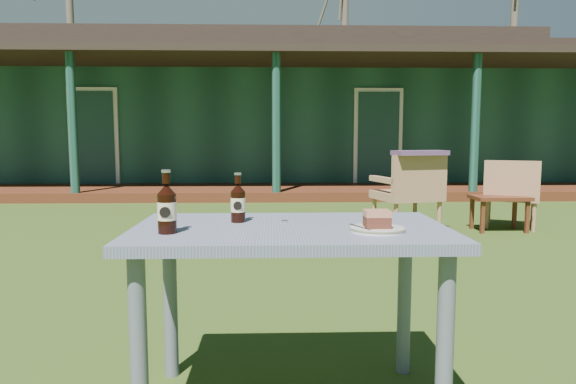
{
  "coord_description": "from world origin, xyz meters",
  "views": [
    {
      "loc": [
        -0.07,
        -3.54,
        1.06
      ],
      "look_at": [
        0.0,
        -1.3,
        0.82
      ],
      "focal_mm": 32.0,
      "sensor_mm": 36.0,
      "label": 1
    }
  ],
  "objects_px": {
    "cafe_table": "(290,252)",
    "plate": "(377,229)",
    "cola_bottle_near": "(238,202)",
    "cake_slice": "(377,219)",
    "armchair_left": "(411,189)",
    "side_table": "(500,201)",
    "cola_bottle_far": "(167,208)",
    "armchair_right": "(511,190)"
  },
  "relations": [
    {
      "from": "cafe_table",
      "to": "cake_slice",
      "type": "bearing_deg",
      "value": -19.11
    },
    {
      "from": "cake_slice",
      "to": "armchair_left",
      "type": "relative_size",
      "value": 0.11
    },
    {
      "from": "cafe_table",
      "to": "armchair_right",
      "type": "height_order",
      "value": "armchair_right"
    },
    {
      "from": "armchair_right",
      "to": "armchair_left",
      "type": "bearing_deg",
      "value": -171.0
    },
    {
      "from": "armchair_right",
      "to": "side_table",
      "type": "bearing_deg",
      "value": -139.56
    },
    {
      "from": "cafe_table",
      "to": "side_table",
      "type": "xyz_separation_m",
      "value": [
        2.49,
        3.71,
        -0.28
      ]
    },
    {
      "from": "side_table",
      "to": "plate",
      "type": "bearing_deg",
      "value": -119.68
    },
    {
      "from": "cafe_table",
      "to": "armchair_right",
      "type": "distance_m",
      "value": 4.75
    },
    {
      "from": "plate",
      "to": "cake_slice",
      "type": "relative_size",
      "value": 2.22
    },
    {
      "from": "armchair_left",
      "to": "armchair_right",
      "type": "bearing_deg",
      "value": 9.0
    },
    {
      "from": "cafe_table",
      "to": "plate",
      "type": "relative_size",
      "value": 5.88
    },
    {
      "from": "plate",
      "to": "armchair_left",
      "type": "xyz_separation_m",
      "value": [
        1.16,
        3.81,
        -0.24
      ]
    },
    {
      "from": "cafe_table",
      "to": "cola_bottle_near",
      "type": "xyz_separation_m",
      "value": [
        -0.21,
        0.1,
        0.18
      ]
    },
    {
      "from": "cake_slice",
      "to": "cola_bottle_far",
      "type": "xyz_separation_m",
      "value": [
        -0.75,
        -0.02,
        0.05
      ]
    },
    {
      "from": "plate",
      "to": "cola_bottle_far",
      "type": "relative_size",
      "value": 0.9
    },
    {
      "from": "plate",
      "to": "cola_bottle_far",
      "type": "xyz_separation_m",
      "value": [
        -0.76,
        -0.02,
        0.08
      ]
    },
    {
      "from": "armchair_left",
      "to": "plate",
      "type": "bearing_deg",
      "value": -106.94
    },
    {
      "from": "cola_bottle_far",
      "to": "plate",
      "type": "bearing_deg",
      "value": 1.42
    },
    {
      "from": "armchair_left",
      "to": "armchair_right",
      "type": "xyz_separation_m",
      "value": [
        1.23,
        0.2,
        -0.04
      ]
    },
    {
      "from": "cake_slice",
      "to": "cola_bottle_far",
      "type": "distance_m",
      "value": 0.76
    },
    {
      "from": "armchair_left",
      "to": "side_table",
      "type": "height_order",
      "value": "armchair_left"
    },
    {
      "from": "cola_bottle_near",
      "to": "armchair_right",
      "type": "height_order",
      "value": "cola_bottle_near"
    },
    {
      "from": "side_table",
      "to": "cafe_table",
      "type": "bearing_deg",
      "value": -123.86
    },
    {
      "from": "armchair_left",
      "to": "cola_bottle_far",
      "type": "bearing_deg",
      "value": -116.58
    },
    {
      "from": "plate",
      "to": "cola_bottle_far",
      "type": "height_order",
      "value": "cola_bottle_far"
    },
    {
      "from": "cafe_table",
      "to": "cola_bottle_far",
      "type": "xyz_separation_m",
      "value": [
        -0.44,
        -0.13,
        0.19
      ]
    },
    {
      "from": "plate",
      "to": "armchair_left",
      "type": "distance_m",
      "value": 3.99
    },
    {
      "from": "armchair_left",
      "to": "side_table",
      "type": "relative_size",
      "value": 1.44
    },
    {
      "from": "cafe_table",
      "to": "plate",
      "type": "distance_m",
      "value": 0.35
    },
    {
      "from": "cake_slice",
      "to": "cola_bottle_far",
      "type": "relative_size",
      "value": 0.41
    },
    {
      "from": "armchair_left",
      "to": "cafe_table",
      "type": "bearing_deg",
      "value": -111.7
    },
    {
      "from": "plate",
      "to": "cola_bottle_near",
      "type": "xyz_separation_m",
      "value": [
        -0.52,
        0.21,
        0.07
      ]
    },
    {
      "from": "cake_slice",
      "to": "cola_bottle_near",
      "type": "relative_size",
      "value": 0.46
    },
    {
      "from": "cake_slice",
      "to": "armchair_left",
      "type": "xyz_separation_m",
      "value": [
        1.16,
        3.81,
        -0.28
      ]
    },
    {
      "from": "plate",
      "to": "cola_bottle_near",
      "type": "height_order",
      "value": "cola_bottle_near"
    },
    {
      "from": "armchair_right",
      "to": "cafe_table",
      "type": "bearing_deg",
      "value": -124.79
    },
    {
      "from": "cola_bottle_near",
      "to": "armchair_right",
      "type": "xyz_separation_m",
      "value": [
        2.91,
        3.79,
        -0.35
      ]
    },
    {
      "from": "armchair_right",
      "to": "side_table",
      "type": "relative_size",
      "value": 1.32
    },
    {
      "from": "cafe_table",
      "to": "armchair_right",
      "type": "relative_size",
      "value": 1.51
    },
    {
      "from": "armchair_right",
      "to": "side_table",
      "type": "height_order",
      "value": "armchair_right"
    },
    {
      "from": "cola_bottle_far",
      "to": "armchair_left",
      "type": "bearing_deg",
      "value": 63.42
    },
    {
      "from": "cola_bottle_near",
      "to": "side_table",
      "type": "distance_m",
      "value": 4.53
    }
  ]
}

